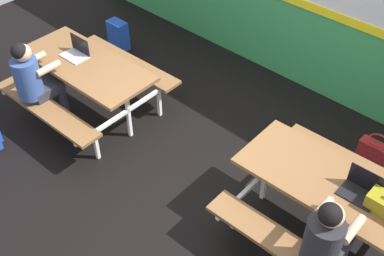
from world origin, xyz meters
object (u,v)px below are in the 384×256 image
at_px(student_nearer, 34,78).
at_px(backpack_dark, 119,35).
at_px(laptop_dark, 361,190).
at_px(picnic_table_right, 330,195).
at_px(tote_bag_bright, 373,155).
at_px(picnic_table_left, 87,75).
at_px(laptop_silver, 76,52).
at_px(student_further, 326,240).

height_order(student_nearer, backpack_dark, student_nearer).
bearing_deg(laptop_dark, backpack_dark, 168.96).
bearing_deg(picnic_table_right, laptop_dark, 11.05).
relative_size(laptop_dark, tote_bag_bright, 0.76).
xyz_separation_m(picnic_table_left, tote_bag_bright, (3.05, 1.49, -0.38)).
height_order(laptop_silver, backpack_dark, laptop_silver).
height_order(student_further, tote_bag_bright, student_further).
bearing_deg(laptop_silver, student_further, -3.83).
relative_size(student_nearer, student_further, 1.00).
distance_m(laptop_silver, backpack_dark, 1.49).
height_order(picnic_table_right, tote_bag_bright, picnic_table_right).
bearing_deg(picnic_table_left, student_further, -3.53).
distance_m(picnic_table_left, tote_bag_bright, 3.41).
xyz_separation_m(picnic_table_right, laptop_dark, (0.23, 0.04, 0.21)).
xyz_separation_m(student_further, backpack_dark, (-4.28, 1.42, -0.49)).
height_order(student_further, laptop_silver, student_further).
bearing_deg(student_nearer, picnic_table_left, 68.92).
xyz_separation_m(backpack_dark, tote_bag_bright, (3.95, 0.27, -0.02)).
distance_m(picnic_table_right, backpack_dark, 4.13).
height_order(picnic_table_left, student_further, student_further).
bearing_deg(tote_bag_bright, student_nearer, -147.86).
bearing_deg(laptop_silver, tote_bag_bright, 24.13).
bearing_deg(laptop_silver, student_nearer, -91.38).
bearing_deg(laptop_dark, laptop_silver, -174.31).
relative_size(student_further, backpack_dark, 2.74).
height_order(picnic_table_right, student_nearer, student_nearer).
bearing_deg(backpack_dark, student_further, -18.38).
distance_m(picnic_table_left, backpack_dark, 1.55).
height_order(picnic_table_left, laptop_silver, laptop_silver).
height_order(picnic_table_right, student_further, student_further).
distance_m(picnic_table_left, laptop_dark, 3.38).
bearing_deg(student_nearer, laptop_dark, 14.90).
bearing_deg(tote_bag_bright, student_further, -78.97).
distance_m(backpack_dark, tote_bag_bright, 3.96).
height_order(student_nearer, laptop_dark, student_nearer).
xyz_separation_m(laptop_silver, backpack_dark, (-0.70, 1.18, -0.57)).
relative_size(student_nearer, tote_bag_bright, 2.81).
distance_m(picnic_table_left, picnic_table_right, 3.14).
bearing_deg(student_nearer, tote_bag_bright, 32.14).
bearing_deg(student_further, laptop_silver, 176.17).
xyz_separation_m(picnic_table_left, student_further, (3.38, -0.21, 0.13)).
distance_m(picnic_table_right, tote_bag_bright, 1.21).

